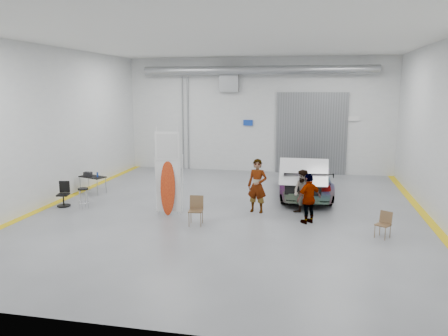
% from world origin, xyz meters
% --- Properties ---
extents(ground, '(16.00, 16.00, 0.00)m').
position_xyz_m(ground, '(0.00, 0.00, 0.00)').
color(ground, slate).
rests_on(ground, ground).
extents(room_shell, '(14.02, 16.18, 6.01)m').
position_xyz_m(room_shell, '(0.24, 2.22, 4.08)').
color(room_shell, silver).
rests_on(room_shell, ground).
extents(sedan_car, '(2.45, 5.26, 1.49)m').
position_xyz_m(sedan_car, '(2.62, 3.03, 0.74)').
color(sedan_car, white).
rests_on(sedan_car, ground).
extents(person_a, '(0.78, 0.59, 1.94)m').
position_xyz_m(person_a, '(1.01, 0.17, 0.97)').
color(person_a, olive).
rests_on(person_a, ground).
extents(person_b, '(0.99, 0.97, 1.61)m').
position_xyz_m(person_b, '(2.63, 0.17, 0.81)').
color(person_b, '#476A83').
rests_on(person_b, ground).
extents(person_c, '(0.99, 0.94, 1.67)m').
position_xyz_m(person_c, '(2.84, -0.79, 0.84)').
color(person_c, brown).
rests_on(person_c, ground).
extents(surfboard_display, '(0.88, 0.30, 3.12)m').
position_xyz_m(surfboard_display, '(-2.05, -0.77, 1.26)').
color(surfboard_display, white).
rests_on(surfboard_display, ground).
extents(folding_chair_near, '(0.49, 0.51, 0.94)m').
position_xyz_m(folding_chair_near, '(-0.76, -1.72, 0.29)').
color(folding_chair_near, brown).
rests_on(folding_chair_near, ground).
extents(folding_chair_far, '(0.52, 0.57, 0.80)m').
position_xyz_m(folding_chair_far, '(5.03, -1.83, 0.25)').
color(folding_chair_far, brown).
rests_on(folding_chair_far, ground).
extents(shop_stool, '(0.40, 0.40, 0.78)m').
position_xyz_m(shop_stool, '(-5.35, -0.68, 0.39)').
color(shop_stool, black).
rests_on(shop_stool, ground).
extents(work_table, '(1.26, 0.91, 0.93)m').
position_xyz_m(work_table, '(-6.29, 1.70, 0.71)').
color(work_table, gray).
rests_on(work_table, ground).
extents(office_chair, '(0.50, 0.51, 0.93)m').
position_xyz_m(office_chair, '(-6.25, -0.49, 0.41)').
color(office_chair, black).
rests_on(office_chair, ground).
extents(trunk_lid, '(1.73, 1.05, 0.04)m').
position_xyz_m(trunk_lid, '(2.62, 0.72, 1.51)').
color(trunk_lid, silver).
rests_on(trunk_lid, sedan_car).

